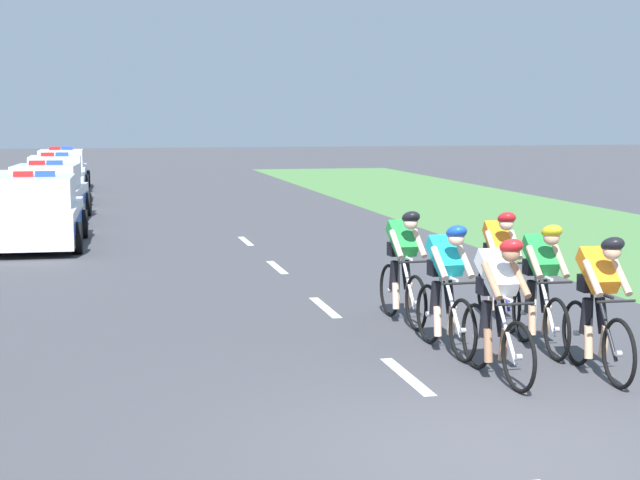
% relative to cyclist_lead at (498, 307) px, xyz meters
% --- Properties ---
extents(ground_plane, '(160.00, 160.00, 0.00)m').
position_rel_cyclist_lead_xyz_m(ground_plane, '(-0.87, -2.16, -0.79)').
color(ground_plane, '#424247').
extents(grass_verge, '(7.00, 60.00, 0.01)m').
position_rel_cyclist_lead_xyz_m(grass_verge, '(7.19, 11.84, -0.78)').
color(grass_verge, '#4C7F42').
rests_on(grass_verge, ground).
extents(lane_markings_centre, '(0.14, 17.60, 0.01)m').
position_rel_cyclist_lead_xyz_m(lane_markings_centre, '(-0.87, 4.37, -0.78)').
color(lane_markings_centre, white).
rests_on(lane_markings_centre, ground).
extents(cyclist_lead, '(0.44, 1.72, 1.56)m').
position_rel_cyclist_lead_xyz_m(cyclist_lead, '(0.00, 0.00, 0.00)').
color(cyclist_lead, black).
rests_on(cyclist_lead, ground).
extents(cyclist_second, '(0.42, 1.72, 1.56)m').
position_rel_cyclist_lead_xyz_m(cyclist_second, '(1.10, -0.08, 0.00)').
color(cyclist_second, black).
rests_on(cyclist_second, ground).
extents(cyclist_third, '(0.44, 1.72, 1.56)m').
position_rel_cyclist_lead_xyz_m(cyclist_third, '(-0.11, 1.32, 0.00)').
color(cyclist_third, black).
rests_on(cyclist_third, ground).
extents(cyclist_fourth, '(0.42, 1.72, 1.56)m').
position_rel_cyclist_lead_xyz_m(cyclist_fourth, '(1.00, 1.14, 0.00)').
color(cyclist_fourth, black).
rests_on(cyclist_fourth, ground).
extents(cyclist_fifth, '(0.43, 1.72, 1.56)m').
position_rel_cyclist_lead_xyz_m(cyclist_fifth, '(-0.10, 3.04, 0.00)').
color(cyclist_fifth, black).
rests_on(cyclist_fifth, ground).
extents(cyclist_sixth, '(0.43, 1.72, 1.56)m').
position_rel_cyclist_lead_xyz_m(cyclist_sixth, '(1.10, 2.67, 0.00)').
color(cyclist_sixth, black).
rests_on(cyclist_sixth, ground).
extents(police_car_nearest, '(2.11, 4.45, 1.59)m').
position_rel_cyclist_lead_xyz_m(police_car_nearest, '(-5.31, 12.41, -0.11)').
color(police_car_nearest, silver).
rests_on(police_car_nearest, ground).
extents(police_car_second, '(2.23, 4.51, 1.59)m').
position_rel_cyclist_lead_xyz_m(police_car_second, '(-5.31, 17.63, -0.11)').
color(police_car_second, silver).
rests_on(police_car_second, ground).
extents(police_car_third, '(2.01, 4.40, 1.59)m').
position_rel_cyclist_lead_xyz_m(police_car_third, '(-5.31, 23.46, -0.11)').
color(police_car_third, white).
rests_on(police_car_third, ground).
extents(police_car_furthest, '(2.04, 4.42, 1.59)m').
position_rel_cyclist_lead_xyz_m(police_car_furthest, '(-5.31, 29.33, -0.11)').
color(police_car_furthest, white).
rests_on(police_car_furthest, ground).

